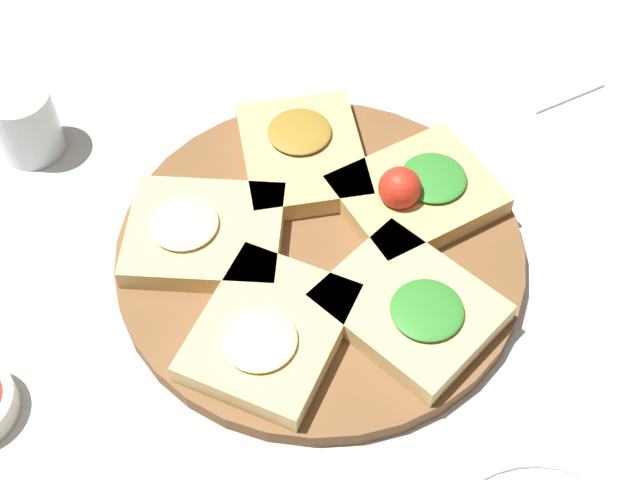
# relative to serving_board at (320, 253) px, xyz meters

# --- Properties ---
(ground_plane) EXTENTS (3.00, 3.00, 0.00)m
(ground_plane) POSITION_rel_serving_board_xyz_m (0.00, 0.00, -0.01)
(ground_plane) COLOR beige
(serving_board) EXTENTS (0.42, 0.42, 0.02)m
(serving_board) POSITION_rel_serving_board_xyz_m (0.00, 0.00, 0.00)
(serving_board) COLOR brown
(serving_board) RESTS_ON ground_plane
(focaccia_slice_0) EXTENTS (0.18, 0.16, 0.03)m
(focaccia_slice_0) POSITION_rel_serving_board_xyz_m (0.12, -0.03, 0.02)
(focaccia_slice_0) COLOR #DBB775
(focaccia_slice_0) RESTS_ON serving_board
(focaccia_slice_1) EXTENTS (0.19, 0.20, 0.03)m
(focaccia_slice_1) POSITION_rel_serving_board_xyz_m (0.07, 0.10, 0.02)
(focaccia_slice_1) COLOR #DBB775
(focaccia_slice_1) RESTS_ON serving_board
(focaccia_slice_2) EXTENTS (0.20, 0.20, 0.03)m
(focaccia_slice_2) POSITION_rel_serving_board_xyz_m (-0.07, 0.09, 0.02)
(focaccia_slice_2) COLOR #DBB775
(focaccia_slice_2) RESTS_ON serving_board
(focaccia_slice_3) EXTENTS (0.19, 0.17, 0.06)m
(focaccia_slice_3) POSITION_rel_serving_board_xyz_m (-0.11, -0.04, 0.03)
(focaccia_slice_3) COLOR tan
(focaccia_slice_3) RESTS_ON serving_board
(focaccia_slice_4) EXTENTS (0.13, 0.16, 0.03)m
(focaccia_slice_4) POSITION_rel_serving_board_xyz_m (0.00, -0.12, 0.02)
(focaccia_slice_4) COLOR tan
(focaccia_slice_4) RESTS_ON serving_board
(water_glass) EXTENTS (0.07, 0.07, 0.08)m
(water_glass) POSITION_rel_serving_board_xyz_m (0.30, -0.21, 0.03)
(water_glass) COLOR silver
(water_glass) RESTS_ON ground_plane
(napkin_stack) EXTENTS (0.12, 0.11, 0.01)m
(napkin_stack) POSITION_rel_serving_board_xyz_m (-0.32, -0.22, -0.01)
(napkin_stack) COLOR white
(napkin_stack) RESTS_ON ground_plane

